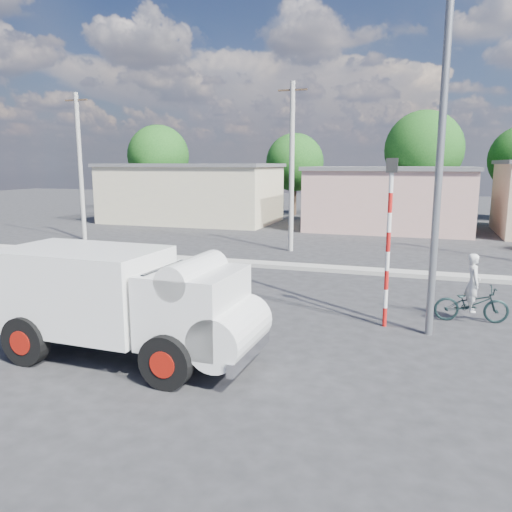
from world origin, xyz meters
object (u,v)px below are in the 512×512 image
(truck, at_px, (128,300))
(streetlight, at_px, (434,132))
(bicycle, at_px, (471,304))
(cyclist, at_px, (472,293))
(traffic_pole, at_px, (389,229))

(truck, xyz_separation_m, streetlight, (6.09, 3.73, 3.63))
(bicycle, relative_size, streetlight, 0.21)
(cyclist, height_order, streetlight, streetlight)
(truck, relative_size, cyclist, 3.72)
(bicycle, relative_size, traffic_pole, 0.44)
(traffic_pole, bearing_deg, streetlight, -17.73)
(traffic_pole, bearing_deg, bicycle, 27.19)
(cyclist, height_order, traffic_pole, traffic_pole)
(truck, xyz_separation_m, bicycle, (7.34, 5.16, -0.82))
(truck, relative_size, traffic_pole, 1.35)
(traffic_pole, bearing_deg, truck, -141.93)
(truck, distance_m, traffic_pole, 6.66)
(streetlight, bearing_deg, cyclist, 48.72)
(truck, distance_m, cyclist, 8.98)
(truck, distance_m, streetlight, 8.01)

